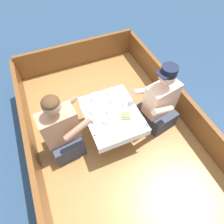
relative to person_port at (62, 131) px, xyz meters
The scene contains 22 objects.
ground_plane 0.93m from the person_port, ahead, with size 60.00×60.00×0.00m, color navy.
boat_deck 0.82m from the person_port, ahead, with size 2.09×3.17×0.32m, color #9E6B38.
gunwale_port 0.44m from the person_port, behind, with size 0.06×3.17×0.39m, color brown.
gunwale_starboard 1.65m from the person_port, ahead, with size 0.06×3.17×0.39m, color brown.
bow_coaming 1.63m from the person_port, 67.61° to the left, with size 1.97×0.06×0.45m, color brown.
cockpit_table 0.62m from the person_port, ahead, with size 0.64×0.78×0.41m.
person_port is the anchor object (origin of this frame).
person_starboard 1.24m from the person_port, ahead, with size 0.57×0.52×0.97m.
plate_sandwich 0.76m from the person_port, 10.35° to the right, with size 0.18×0.18×0.01m.
plate_bread 0.64m from the person_port, 24.21° to the right, with size 0.20×0.20×0.01m.
sandwich 0.76m from the person_port, 10.35° to the right, with size 0.13×0.13×0.05m.
bowl_port_near 0.53m from the person_port, 10.19° to the right, with size 0.12×0.12×0.04m.
bowl_starboard_near 0.45m from the person_port, 10.43° to the left, with size 0.13×0.13×0.04m.
bowl_center_far 0.75m from the person_port, 11.41° to the left, with size 0.13×0.13×0.04m.
bowl_port_far 0.60m from the person_port, 27.86° to the left, with size 0.15×0.15×0.04m.
coffee_cup_port 0.83m from the person_port, ahead, with size 0.10×0.07×0.07m.
coffee_cup_starboard 0.61m from the person_port, ahead, with size 0.09×0.07×0.07m.
coffee_cup_center 0.40m from the person_port, ahead, with size 0.10×0.07×0.07m.
tin_can 0.77m from the person_port, 22.20° to the left, with size 0.07×0.07×0.05m.
utensil_knife_port 0.80m from the person_port, 24.63° to the right, with size 0.16×0.09×0.00m.
utensil_spoon_center 0.54m from the person_port, ahead, with size 0.17×0.06×0.01m.
utensil_fork_starboard 0.45m from the person_port, 37.23° to the right, with size 0.12×0.14×0.00m.
Camera 1 is at (-0.56, -1.29, 2.65)m, focal length 32.00 mm.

